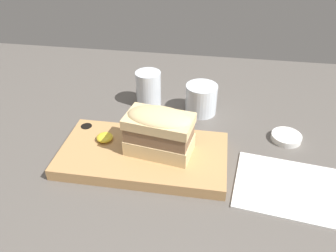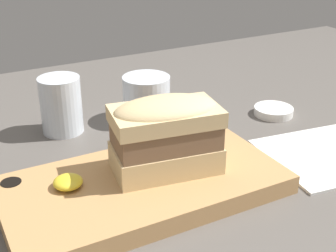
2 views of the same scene
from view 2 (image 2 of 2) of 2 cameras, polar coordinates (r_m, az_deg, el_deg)
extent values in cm
cube|color=#56514C|center=(60.13, -2.43, -10.73)|extent=(187.49, 125.30, 2.00)
cube|color=tan|center=(61.51, -2.99, -7.27)|extent=(36.03, 18.82, 2.57)
cylinder|color=black|center=(63.20, -18.54, -6.98)|extent=(2.64, 2.64, 1.29)
cube|color=#DBBC84|center=(61.72, -0.27, -3.85)|extent=(14.80, 9.84, 3.48)
cube|color=brown|center=(60.18, -0.28, -1.07)|extent=(14.20, 9.45, 3.17)
cube|color=#DBBC84|center=(59.07, -0.29, 1.22)|extent=(14.80, 9.84, 2.09)
ellipsoid|color=#DBBC84|center=(58.72, -0.29, 1.99)|extent=(14.50, 9.65, 3.13)
ellipsoid|color=yellow|center=(59.66, -12.10, -6.69)|extent=(3.69, 3.69, 1.48)
cylinder|color=silver|center=(78.85, -12.91, 2.51)|extent=(6.82, 6.82, 9.48)
cylinder|color=silver|center=(79.78, -12.74, 0.91)|extent=(6.00, 6.00, 4.27)
cylinder|color=silver|center=(81.87, -2.64, 3.40)|extent=(8.26, 8.26, 7.90)
cylinder|color=black|center=(82.30, -2.62, 2.65)|extent=(7.43, 7.43, 5.19)
cube|color=white|center=(75.80, 19.74, -3.14)|extent=(22.99, 19.07, 0.40)
cylinder|color=white|center=(86.89, 12.74, 1.79)|extent=(7.02, 7.02, 1.43)
camera|label=1|loc=(0.39, 82.07, 26.17)|focal=35.00mm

